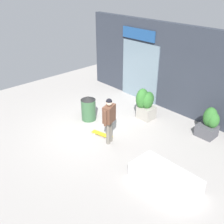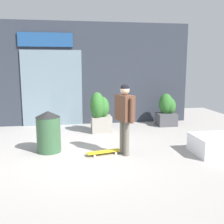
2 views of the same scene
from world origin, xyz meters
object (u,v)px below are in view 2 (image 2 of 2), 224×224
skateboarder (125,112)px  planter_box_left (167,110)px  planter_box_right (100,111)px  skateboard (104,152)px  trash_bin (48,131)px

skateboarder → planter_box_left: size_ratio=1.50×
planter_box_left → planter_box_right: bearing=-165.5°
skateboard → trash_bin: trash_bin is taller
planter_box_right → trash_bin: size_ratio=1.27×
skateboard → planter_box_left: planter_box_left is taller
skateboarder → planter_box_left: skateboarder is taller
planter_box_right → planter_box_left: bearing=14.5°
skateboard → trash_bin: 1.38m
skateboard → planter_box_left: (2.50, 2.69, 0.46)m
trash_bin → skateboarder: bearing=-15.9°
planter_box_left → planter_box_right: (-2.34, -0.61, 0.13)m
skateboarder → planter_box_right: (-0.30, 2.16, -0.34)m
planter_box_left → planter_box_right: planter_box_right is taller
planter_box_right → trash_bin: planter_box_right is taller
skateboarder → planter_box_left: bearing=-146.9°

